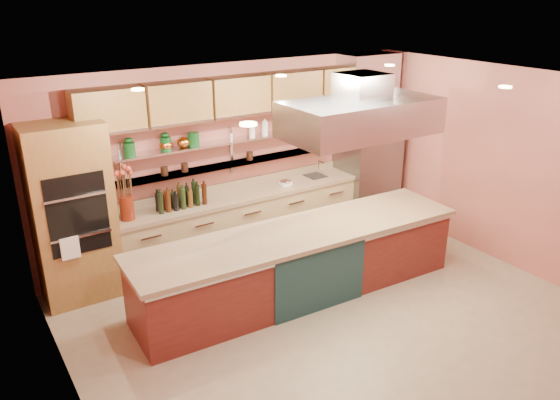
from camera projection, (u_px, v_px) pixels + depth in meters
floor at (334, 316)px, 6.72m from camera, size 6.00×5.00×0.02m
ceiling at (343, 87)px, 5.70m from camera, size 6.00×5.00×0.02m
wall_back at (234, 157)px, 8.17m from camera, size 6.00×0.04×2.80m
wall_front at (538, 313)px, 4.25m from camera, size 6.00×0.04×2.80m
wall_left at (64, 282)px, 4.70m from camera, size 0.04×5.00×2.80m
wall_right at (504, 167)px, 7.73m from camera, size 0.04×5.00×2.80m
oven_stack at (73, 214)px, 6.77m from camera, size 0.95×0.64×2.30m
refrigerator at (367, 161)px, 9.20m from camera, size 0.95×0.72×2.10m
back_counter at (242, 222)px, 8.25m from camera, size 3.84×0.64×0.93m
wall_shelf_lower at (235, 163)px, 8.06m from camera, size 3.60×0.26×0.03m
wall_shelf_upper at (234, 140)px, 7.93m from camera, size 3.60×0.26×0.03m
upper_cabinets at (238, 96)px, 7.68m from camera, size 4.60×0.36×0.55m
range_hood at (361, 117)px, 6.86m from camera, size 2.00×1.00×0.45m
ceiling_downlights at (331, 87)px, 5.87m from camera, size 4.00×2.80×0.02m
island at (300, 263)px, 7.05m from camera, size 4.37×1.12×0.91m
flower_vase at (127, 208)px, 7.11m from camera, size 0.21×0.21×0.33m
oil_bottle_cluster at (182, 199)px, 7.51m from camera, size 0.78×0.29×0.25m
kitchen_scale at (285, 182)px, 8.40m from camera, size 0.21×0.18×0.10m
bar_faucet at (318, 168)px, 8.81m from camera, size 0.04×0.04×0.24m
copper_kettle at (183, 142)px, 7.50m from camera, size 0.23×0.23×0.15m
green_canister at (194, 139)px, 7.57m from camera, size 0.18×0.18×0.19m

